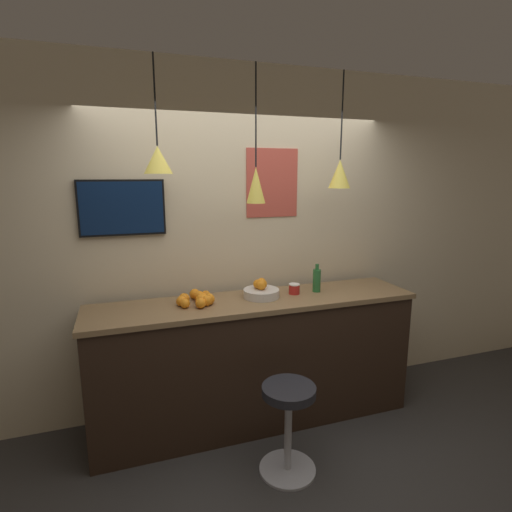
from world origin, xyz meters
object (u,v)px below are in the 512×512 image
at_px(fruit_bowl, 261,290).
at_px(spread_jar, 294,289).
at_px(juice_bottle, 317,280).
at_px(mounted_tv, 122,208).
at_px(bar_stool, 288,414).

xyz_separation_m(fruit_bowl, spread_jar, (0.29, -0.00, -0.01)).
distance_m(juice_bottle, mounted_tv, 1.66).
relative_size(fruit_bowl, juice_bottle, 1.21).
distance_m(bar_stool, spread_jar, 1.00).
relative_size(fruit_bowl, spread_jar, 3.17).
bearing_deg(spread_jar, mounted_tv, 166.87).
xyz_separation_m(fruit_bowl, mounted_tv, (-1.02, 0.30, 0.66)).
distance_m(juice_bottle, spread_jar, 0.21).
xyz_separation_m(bar_stool, juice_bottle, (0.53, 0.68, 0.72)).
bearing_deg(mounted_tv, spread_jar, -13.13).
height_order(fruit_bowl, spread_jar, fruit_bowl).
relative_size(fruit_bowl, mounted_tv, 0.45).
xyz_separation_m(spread_jar, mounted_tv, (-1.30, 0.30, 0.68)).
distance_m(bar_stool, mounted_tv, 1.92).
height_order(bar_stool, spread_jar, spread_jar).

